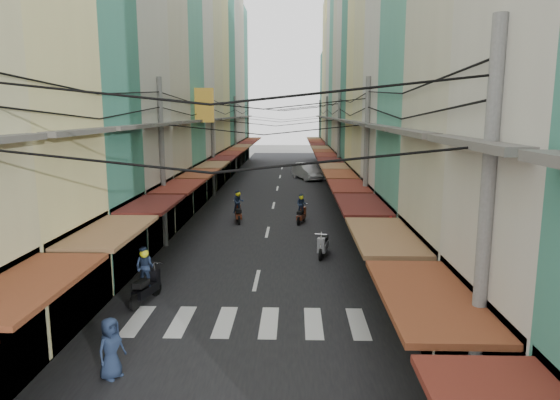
% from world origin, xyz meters
% --- Properties ---
extents(ground, '(160.00, 160.00, 0.00)m').
position_xyz_m(ground, '(0.00, 0.00, 0.00)').
color(ground, slate).
rests_on(ground, ground).
extents(road, '(10.00, 80.00, 0.02)m').
position_xyz_m(road, '(0.00, 20.00, 0.01)').
color(road, black).
rests_on(road, ground).
extents(sidewalk_left, '(3.00, 80.00, 0.06)m').
position_xyz_m(sidewalk_left, '(-6.50, 20.00, 0.03)').
color(sidewalk_left, gray).
rests_on(sidewalk_left, ground).
extents(sidewalk_right, '(3.00, 80.00, 0.06)m').
position_xyz_m(sidewalk_right, '(6.50, 20.00, 0.03)').
color(sidewalk_right, gray).
rests_on(sidewalk_right, ground).
extents(crosswalk, '(7.55, 2.40, 0.01)m').
position_xyz_m(crosswalk, '(-0.00, -6.00, 0.03)').
color(crosswalk, silver).
rests_on(crosswalk, ground).
extents(building_row_left, '(7.80, 67.67, 23.70)m').
position_xyz_m(building_row_left, '(-7.92, 16.56, 9.78)').
color(building_row_left, beige).
rests_on(building_row_left, ground).
extents(building_row_right, '(7.80, 68.98, 22.59)m').
position_xyz_m(building_row_right, '(7.92, 16.45, 9.41)').
color(building_row_right, '#3B826E').
rests_on(building_row_right, ground).
extents(utility_poles, '(10.20, 66.13, 8.20)m').
position_xyz_m(utility_poles, '(0.00, 15.01, 6.59)').
color(utility_poles, gray).
rests_on(utility_poles, ground).
extents(white_car, '(6.13, 4.03, 2.02)m').
position_xyz_m(white_car, '(2.79, 28.11, 0.00)').
color(white_car, silver).
rests_on(white_car, ground).
extents(bicycle, '(1.81, 1.01, 1.17)m').
position_xyz_m(bicycle, '(5.63, 0.27, 0.00)').
color(bicycle, black).
rests_on(bicycle, ground).
extents(moving_scooters, '(6.96, 14.89, 1.98)m').
position_xyz_m(moving_scooters, '(-0.92, 3.27, 0.57)').
color(moving_scooters, black).
rests_on(moving_scooters, ground).
extents(parked_scooters, '(13.01, 13.22, 0.96)m').
position_xyz_m(parked_scooters, '(4.35, -4.27, 0.46)').
color(parked_scooters, black).
rests_on(parked_scooters, ground).
extents(pedestrians, '(14.10, 25.26, 2.09)m').
position_xyz_m(pedestrians, '(-4.08, 2.57, 1.01)').
color(pedestrians, '#2A212D').
rests_on(pedestrians, ground).
extents(market_umbrella, '(2.27, 2.27, 2.40)m').
position_xyz_m(market_umbrella, '(6.42, -5.93, 2.11)').
color(market_umbrella, '#B2B2B7').
rests_on(market_umbrella, ground).
extents(traffic_sign, '(0.10, 0.67, 3.06)m').
position_xyz_m(traffic_sign, '(4.78, -4.05, 2.24)').
color(traffic_sign, gray).
rests_on(traffic_sign, ground).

